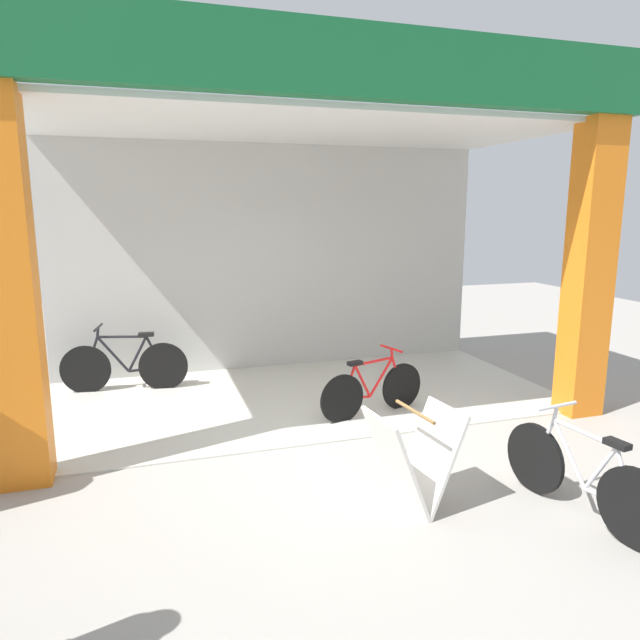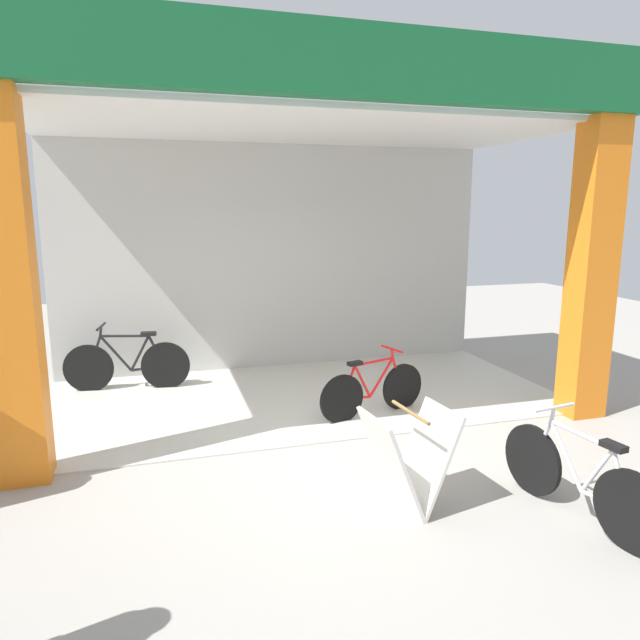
{
  "view_description": "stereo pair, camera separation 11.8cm",
  "coord_description": "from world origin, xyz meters",
  "views": [
    {
      "loc": [
        -1.89,
        -5.29,
        2.4
      ],
      "look_at": [
        0.0,
        0.77,
        1.15
      ],
      "focal_mm": 32.16,
      "sensor_mm": 36.0,
      "label": 1
    },
    {
      "loc": [
        -1.78,
        -5.32,
        2.4
      ],
      "look_at": [
        0.0,
        0.77,
        1.15
      ],
      "focal_mm": 32.16,
      "sensor_mm": 36.0,
      "label": 2
    }
  ],
  "objects": [
    {
      "name": "bicycle_inside_1",
      "position": [
        0.6,
        0.62,
        0.31
      ],
      "size": [
        1.39,
        0.46,
        0.79
      ],
      "color": "black",
      "rests_on": "ground"
    },
    {
      "name": "bicycle_parked_0",
      "position": [
        1.29,
        -1.94,
        0.34
      ],
      "size": [
        0.42,
        1.52,
        0.84
      ],
      "color": "black",
      "rests_on": "ground"
    },
    {
      "name": "ground_plane",
      "position": [
        0.0,
        0.0,
        0.0
      ],
      "size": [
        20.75,
        20.75,
        0.0
      ],
      "primitive_type": "plane",
      "color": "#9E9991",
      "rests_on": "ground"
    },
    {
      "name": "sandwich_board_sign",
      "position": [
        0.1,
        -1.41,
        0.41
      ],
      "size": [
        0.73,
        0.61,
        0.84
      ],
      "color": "silver",
      "rests_on": "ground"
    },
    {
      "name": "shop_facade",
      "position": [
        0.0,
        1.69,
        2.17
      ],
      "size": [
        6.57,
        3.4,
        4.01
      ],
      "color": "beige",
      "rests_on": "ground"
    },
    {
      "name": "bicycle_inside_0",
      "position": [
        -2.17,
        2.43,
        0.36
      ],
      "size": [
        1.62,
        0.45,
        0.89
      ],
      "color": "black",
      "rests_on": "ground"
    }
  ]
}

